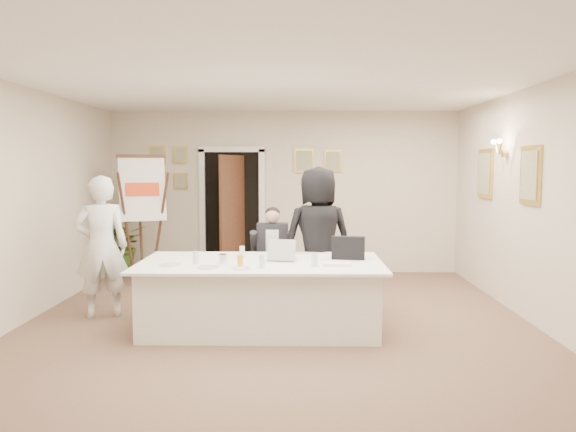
% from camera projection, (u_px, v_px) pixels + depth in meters
% --- Properties ---
extents(floor, '(7.00, 7.00, 0.00)m').
position_uv_depth(floor, '(277.00, 329.00, 6.40)').
color(floor, brown).
rests_on(floor, ground).
extents(ceiling, '(6.00, 7.00, 0.02)m').
position_uv_depth(ceiling, '(276.00, 80.00, 6.16)').
color(ceiling, white).
rests_on(ceiling, wall_back).
extents(wall_back, '(6.00, 0.10, 2.80)m').
position_uv_depth(wall_back, '(284.00, 193.00, 9.76)').
color(wall_back, beige).
rests_on(wall_back, floor).
extents(wall_front, '(6.00, 0.10, 2.80)m').
position_uv_depth(wall_front, '(250.00, 257.00, 2.79)').
color(wall_front, beige).
rests_on(wall_front, floor).
extents(wall_left, '(0.10, 7.00, 2.80)m').
position_uv_depth(wall_left, '(11.00, 207.00, 6.33)').
color(wall_left, beige).
rests_on(wall_left, floor).
extents(wall_right, '(0.10, 7.00, 2.80)m').
position_uv_depth(wall_right, '(546.00, 207.00, 6.23)').
color(wall_right, beige).
rests_on(wall_right, floor).
extents(doorway, '(1.14, 0.86, 2.20)m').
position_uv_depth(doorway, '(232.00, 214.00, 9.63)').
color(doorway, black).
rests_on(doorway, floor).
extents(pictures_back_wall, '(3.40, 0.06, 0.80)m').
position_uv_depth(pictures_back_wall, '(238.00, 167.00, 9.71)').
color(pictures_back_wall, gold).
rests_on(pictures_back_wall, wall_back).
extents(pictures_right_wall, '(0.06, 2.20, 0.80)m').
position_uv_depth(pictures_right_wall, '(505.00, 174.00, 7.39)').
color(pictures_right_wall, gold).
rests_on(pictures_right_wall, wall_right).
extents(wall_sconce, '(0.20, 0.30, 0.24)m').
position_uv_depth(wall_sconce, '(500.00, 148.00, 7.36)').
color(wall_sconce, gold).
rests_on(wall_sconce, wall_right).
extents(conference_table, '(2.76, 1.47, 0.78)m').
position_uv_depth(conference_table, '(261.00, 295.00, 6.40)').
color(conference_table, white).
rests_on(conference_table, floor).
extents(seated_man, '(0.70, 0.73, 1.33)m').
position_uv_depth(seated_man, '(273.00, 255.00, 7.54)').
color(seated_man, black).
rests_on(seated_man, floor).
extents(flip_chart, '(0.72, 0.56, 1.99)m').
position_uv_depth(flip_chart, '(142.00, 227.00, 8.71)').
color(flip_chart, '#351E10').
rests_on(flip_chart, floor).
extents(standing_man, '(0.74, 0.61, 1.75)m').
position_uv_depth(standing_man, '(101.00, 247.00, 6.86)').
color(standing_man, silver).
rests_on(standing_man, floor).
extents(standing_woman, '(1.03, 0.80, 1.85)m').
position_uv_depth(standing_woman, '(318.00, 239.00, 7.21)').
color(standing_woman, black).
rests_on(standing_woman, floor).
extents(potted_palm, '(1.03, 0.91, 1.05)m').
position_uv_depth(potted_palm, '(120.00, 244.00, 9.59)').
color(potted_palm, '#375E1F').
rests_on(potted_palm, floor).
extents(laptop, '(0.37, 0.39, 0.28)m').
position_uv_depth(laptop, '(282.00, 248.00, 6.45)').
color(laptop, '#B7BABC').
rests_on(laptop, conference_table).
extents(laptop_bag, '(0.39, 0.16, 0.27)m').
position_uv_depth(laptop_bag, '(348.00, 248.00, 6.51)').
color(laptop_bag, black).
rests_on(laptop_bag, conference_table).
extents(paper_stack, '(0.32, 0.23, 0.03)m').
position_uv_depth(paper_stack, '(337.00, 264.00, 6.13)').
color(paper_stack, white).
rests_on(paper_stack, conference_table).
extents(plate_left, '(0.28, 0.28, 0.01)m').
position_uv_depth(plate_left, '(170.00, 265.00, 6.11)').
color(plate_left, white).
rests_on(plate_left, conference_table).
extents(plate_mid, '(0.29, 0.29, 0.01)m').
position_uv_depth(plate_mid, '(208.00, 267.00, 5.96)').
color(plate_mid, white).
rests_on(plate_mid, conference_table).
extents(plate_near, '(0.21, 0.21, 0.01)m').
position_uv_depth(plate_near, '(242.00, 268.00, 5.90)').
color(plate_near, white).
rests_on(plate_near, conference_table).
extents(glass_a, '(0.08, 0.08, 0.14)m').
position_uv_depth(glass_a, '(196.00, 258.00, 6.22)').
color(glass_a, silver).
rests_on(glass_a, conference_table).
extents(glass_b, '(0.06, 0.06, 0.14)m').
position_uv_depth(glass_b, '(262.00, 262.00, 5.95)').
color(glass_b, silver).
rests_on(glass_b, conference_table).
extents(glass_c, '(0.07, 0.07, 0.14)m').
position_uv_depth(glass_c, '(314.00, 260.00, 6.06)').
color(glass_c, silver).
rests_on(glass_c, conference_table).
extents(glass_d, '(0.07, 0.07, 0.14)m').
position_uv_depth(glass_d, '(242.00, 252.00, 6.63)').
color(glass_d, silver).
rests_on(glass_d, conference_table).
extents(oj_glass, '(0.08, 0.08, 0.13)m').
position_uv_depth(oj_glass, '(240.00, 261.00, 6.01)').
color(oj_glass, orange).
rests_on(oj_glass, conference_table).
extents(steel_jug, '(0.11, 0.11, 0.11)m').
position_uv_depth(steel_jug, '(223.00, 259.00, 6.21)').
color(steel_jug, silver).
rests_on(steel_jug, conference_table).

